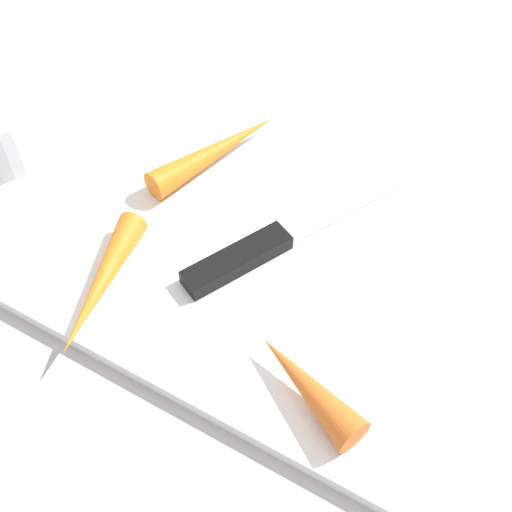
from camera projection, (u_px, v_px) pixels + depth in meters
The scene contains 6 objects.
ground_plane at pixel (256, 265), 0.51m from camera, with size 1.40×1.40×0.00m, color #ADA8A0.
cutting_board at pixel (256, 261), 0.51m from camera, with size 0.36×0.26×0.01m, color white.
knife at pixel (252, 253), 0.50m from camera, with size 0.11×0.19×0.01m.
carrot_medium at pixel (101, 283), 0.47m from camera, with size 0.02×0.02×0.12m, color orange.
carrot_shortest at pixel (307, 386), 0.42m from camera, with size 0.03×0.03×0.09m, color orange.
carrot_longest at pixel (215, 151), 0.56m from camera, with size 0.03×0.03×0.13m, color orange.
Camera 1 is at (-0.16, 0.27, 0.41)m, focal length 45.56 mm.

